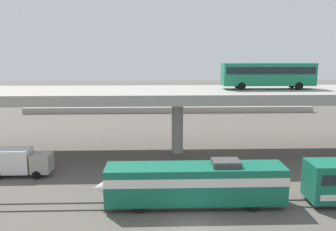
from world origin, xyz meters
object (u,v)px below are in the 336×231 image
Objects in this scene: parked_car_4 at (133,99)px; parked_car_6 at (58,99)px; parked_car_1 at (273,101)px; train_locomotive at (186,182)px; parked_car_2 at (149,100)px; service_truck_west at (18,161)px; parked_car_7 at (214,101)px; parked_car_0 at (67,102)px; transit_bus_on_overpass at (268,73)px; parked_car_5 at (278,99)px; parked_car_3 at (74,101)px.

parked_car_6 is at bearing 0.96° from parked_car_4.
train_locomotive is at bearing -116.18° from parked_car_1.
parked_car_2 is 21.62m from parked_car_6.
train_locomotive is 19.48m from service_truck_west.
service_truck_west reaches higher than parked_car_1.
service_truck_west is 50.14m from parked_car_7.
service_truck_west is at bearing 96.74° from parked_car_0.
parked_car_1 is (41.64, 40.58, 0.42)m from service_truck_west.
parked_car_1 is at bearing 171.10° from parked_car_4.
transit_bus_on_overpass is at bearing -110.19° from parked_car_1.
train_locomotive is 3.96× the size of parked_car_4.
train_locomotive is 54.22m from parked_car_4.
parked_car_4 is at bearing -12.67° from parked_car_7.
parked_car_4 and parked_car_7 have the same top height.
train_locomotive is at bearing 77.96° from parked_car_7.
parked_car_0 is at bearing 21.18° from parked_car_4.
service_truck_west is at bearing -79.85° from parked_car_6.
service_truck_west is 1.68× the size of parked_car_1.
service_truck_west reaches higher than parked_car_5.
service_truck_west reaches higher than parked_car_2.
parked_car_5 is 1.10× the size of parked_car_7.
transit_bus_on_overpass is 2.96× the size of parked_car_1.
parked_car_3 is (-17.04, 0.00, -0.00)m from parked_car_2.
parked_car_2 and parked_car_6 have the same top height.
parked_car_4 is 1.01× the size of parked_car_7.
transit_bus_on_overpass is at bearing 15.81° from service_truck_west.
service_truck_west is at bearing 72.57° from parked_car_2.
parked_car_1 is at bearing 176.50° from parked_car_7.
transit_bus_on_overpass is 2.61× the size of parked_car_5.
parked_car_3 and parked_car_6 have the same top height.
parked_car_5 is at bearing -1.12° from parked_car_6.
parked_car_7 is (33.02, 1.34, 0.00)m from parked_car_0.
parked_car_0 is 1.11× the size of parked_car_1.
parked_car_1 and parked_car_3 have the same top height.
parked_car_6 is (-4.38, 2.93, -0.00)m from parked_car_3.
parked_car_5 is at bearing 68.17° from transit_bus_on_overpass.
service_truck_west is at bearing -84.96° from parked_car_3.
train_locomotive is at bearing -126.27° from transit_bus_on_overpass.
parked_car_0 and parked_car_2 have the same top height.
parked_car_7 is (36.40, -3.91, 0.00)m from parked_car_6.
parked_car_5 is (2.54, 3.70, 0.00)m from parked_car_1.
parked_car_0 is (-22.49, 48.05, -0.13)m from train_locomotive.
service_truck_west is at bearing 45.07° from parked_car_5.
service_truck_west is 1.62× the size of parked_car_4.
parked_car_5 is 1.13× the size of parked_car_6.
parked_car_2 is (18.03, 2.31, 0.00)m from parked_car_0.
transit_bus_on_overpass is 39.53m from parked_car_5.
service_truck_west is at bearing -164.19° from transit_bus_on_overpass.
parked_car_3 is (-33.56, 33.93, -8.48)m from transit_bus_on_overpass.
service_truck_west is 1.63× the size of parked_car_7.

